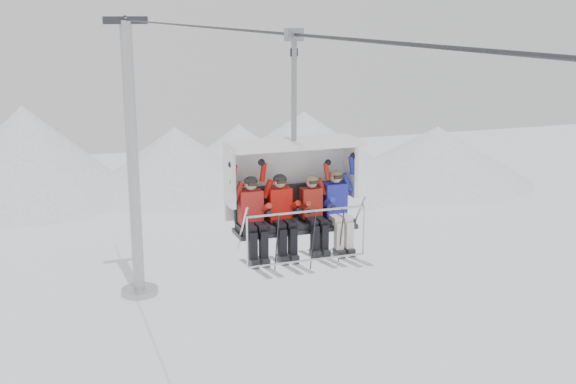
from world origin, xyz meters
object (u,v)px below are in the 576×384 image
object	(u,v)px
lift_tower_right	(134,181)
chairlift_carrier	(291,182)
skier_far_right	(337,207)
skier_center_right	(313,211)
skier_center_left	(281,212)
skier_far_left	(253,215)

from	to	relation	value
lift_tower_right	chairlift_carrier	bearing A→B (deg)	-90.00
chairlift_carrier	skier_far_right	world-z (taller)	chairlift_carrier
lift_tower_right	skier_center_right	distance (m)	22.93
skier_center_left	skier_center_right	bearing A→B (deg)	-0.89
lift_tower_right	chairlift_carrier	distance (m)	22.72
skier_far_right	skier_center_left	bearing A→B (deg)	180.00
skier_center_left	skier_center_right	size ratio (longest dim) A/B	1.00
chairlift_carrier	skier_far_right	size ratio (longest dim) A/B	2.36
skier_center_left	chairlift_carrier	bearing A→B (deg)	45.55
skier_far_left	skier_far_right	world-z (taller)	same
skier_center_right	chairlift_carrier	bearing A→B (deg)	134.53
skier_center_left	skier_far_right	bearing A→B (deg)	0.00
chairlift_carrier	skier_far_right	bearing A→B (deg)	-21.22
chairlift_carrier	skier_far_left	size ratio (longest dim) A/B	2.36
chairlift_carrier	skier_center_right	world-z (taller)	chairlift_carrier
lift_tower_right	skier_center_right	xyz separation A→B (m)	(0.31, -22.50, 4.40)
chairlift_carrier	skier_center_left	world-z (taller)	chairlift_carrier
lift_tower_right	skier_far_left	size ratio (longest dim) A/B	7.99
skier_center_right	skier_far_right	size ratio (longest dim) A/B	1.00
skier_far_left	skier_center_left	size ratio (longest dim) A/B	1.00
lift_tower_right	skier_far_right	distance (m)	22.93
skier_center_right	skier_far_left	bearing A→B (deg)	179.53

